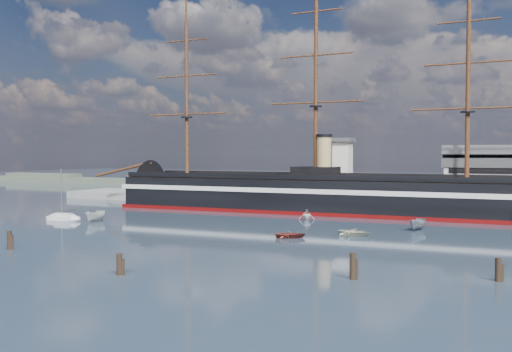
% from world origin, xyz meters
% --- Properties ---
extents(ground, '(600.00, 600.00, 0.00)m').
position_xyz_m(ground, '(0.00, 40.00, 0.00)').
color(ground, '#1E2E41').
rests_on(ground, ground).
extents(quay, '(180.00, 18.00, 2.00)m').
position_xyz_m(quay, '(10.00, 76.00, 0.00)').
color(quay, slate).
rests_on(quay, ground).
extents(quay_tower, '(5.00, 5.00, 15.00)m').
position_xyz_m(quay_tower, '(3.00, 73.00, 9.75)').
color(quay_tower, silver).
rests_on(quay_tower, ground).
extents(shoreline, '(120.00, 10.00, 4.00)m').
position_xyz_m(shoreline, '(-139.23, 135.00, 1.45)').
color(shoreline, '#3F4C38').
rests_on(shoreline, ground).
extents(warship, '(113.14, 19.21, 53.94)m').
position_xyz_m(warship, '(-3.03, 60.00, 4.04)').
color(warship, black).
rests_on(warship, ground).
extents(sailboat, '(6.62, 2.74, 10.28)m').
position_xyz_m(sailboat, '(-38.88, 23.56, 0.65)').
color(sailboat, silver).
rests_on(sailboat, ground).
extents(motorboat_a, '(6.68, 2.96, 2.59)m').
position_xyz_m(motorboat_a, '(-31.75, 24.73, 0.00)').
color(motorboat_a, silver).
rests_on(motorboat_a, ground).
extents(motorboat_b, '(2.33, 3.23, 1.40)m').
position_xyz_m(motorboat_b, '(10.37, 21.41, 0.00)').
color(motorboat_b, maroon).
rests_on(motorboat_b, ground).
extents(motorboat_c, '(6.47, 3.47, 2.45)m').
position_xyz_m(motorboat_c, '(26.80, 39.20, 0.00)').
color(motorboat_c, gray).
rests_on(motorboat_c, ground).
extents(motorboat_d, '(6.51, 4.51, 2.19)m').
position_xyz_m(motorboat_d, '(4.07, 45.48, 0.00)').
color(motorboat_d, white).
rests_on(motorboat_d, ground).
extents(motorboat_e, '(1.71, 3.46, 1.55)m').
position_xyz_m(motorboat_e, '(18.78, 27.93, 0.00)').
color(motorboat_e, beige).
rests_on(motorboat_e, ground).
extents(piling_near_left, '(0.64, 0.64, 3.28)m').
position_xyz_m(piling_near_left, '(-20.36, -5.45, 0.00)').
color(piling_near_left, black).
rests_on(piling_near_left, ground).
extents(piling_near_mid, '(0.64, 0.64, 3.07)m').
position_xyz_m(piling_near_mid, '(3.98, -12.07, 0.00)').
color(piling_near_mid, black).
rests_on(piling_near_mid, ground).
extents(piling_near_right, '(0.64, 0.64, 3.47)m').
position_xyz_m(piling_near_right, '(27.41, -3.18, 0.00)').
color(piling_near_right, black).
rests_on(piling_near_right, ground).
extents(piling_far_right, '(0.64, 0.64, 3.13)m').
position_xyz_m(piling_far_right, '(41.22, 2.41, 0.00)').
color(piling_far_right, black).
rests_on(piling_far_right, ground).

